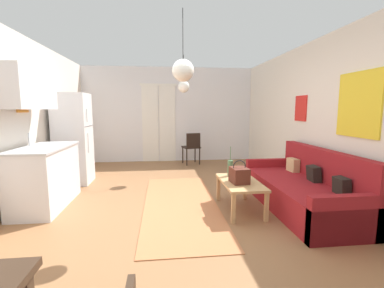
# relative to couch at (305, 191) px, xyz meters

# --- Properties ---
(ground_plane) EXTENTS (5.26, 8.23, 0.10)m
(ground_plane) POSITION_rel_couch_xyz_m (-1.88, 0.05, -0.32)
(ground_plane) COLOR #8E603D
(wall_back) EXTENTS (4.86, 0.13, 2.61)m
(wall_back) POSITION_rel_couch_xyz_m (-1.89, 3.91, 1.03)
(wall_back) COLOR silver
(wall_back) RESTS_ON ground_plane
(wall_right) EXTENTS (0.12, 7.83, 2.61)m
(wall_right) POSITION_rel_couch_xyz_m (0.50, 0.05, 1.04)
(wall_right) COLOR silver
(wall_right) RESTS_ON ground_plane
(area_rug) EXTENTS (1.11, 2.98, 0.01)m
(area_rug) POSITION_rel_couch_xyz_m (-1.82, 0.37, -0.26)
(area_rug) COLOR #B26B42
(area_rug) RESTS_ON ground_plane
(couch) EXTENTS (0.91, 2.18, 0.88)m
(couch) POSITION_rel_couch_xyz_m (0.00, 0.00, 0.00)
(couch) COLOR maroon
(couch) RESTS_ON ground_plane
(coffee_table) EXTENTS (0.52, 0.97, 0.43)m
(coffee_table) POSITION_rel_couch_xyz_m (-0.97, 0.05, 0.11)
(coffee_table) COLOR tan
(coffee_table) RESTS_ON ground_plane
(bamboo_vase) EXTENTS (0.08, 0.08, 0.46)m
(bamboo_vase) POSITION_rel_couch_xyz_m (-1.04, 0.38, 0.29)
(bamboo_vase) COLOR #47704C
(bamboo_vase) RESTS_ON coffee_table
(handbag) EXTENTS (0.25, 0.30, 0.33)m
(handbag) POSITION_rel_couch_xyz_m (-1.01, -0.04, 0.28)
(handbag) COLOR #512319
(handbag) RESTS_ON coffee_table
(refrigerator) EXTENTS (0.64, 0.62, 1.77)m
(refrigerator) POSITION_rel_couch_xyz_m (-3.82, 1.82, 0.62)
(refrigerator) COLOR white
(refrigerator) RESTS_ON ground_plane
(kitchen_counter) EXTENTS (0.62, 1.31, 2.05)m
(kitchen_counter) POSITION_rel_couch_xyz_m (-3.87, 0.53, 0.50)
(kitchen_counter) COLOR silver
(kitchen_counter) RESTS_ON ground_plane
(accent_chair) EXTENTS (0.50, 0.49, 0.84)m
(accent_chair) POSITION_rel_couch_xyz_m (-1.30, 3.32, 0.22)
(accent_chair) COLOR black
(accent_chair) RESTS_ON ground_plane
(pendant_lamp_near) EXTENTS (0.26, 0.26, 0.82)m
(pendant_lamp_near) POSITION_rel_couch_xyz_m (-1.83, -0.39, 1.65)
(pendant_lamp_near) COLOR black
(pendant_lamp_far) EXTENTS (0.25, 0.25, 0.79)m
(pendant_lamp_far) POSITION_rel_couch_xyz_m (-1.61, 2.21, 1.67)
(pendant_lamp_far) COLOR black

